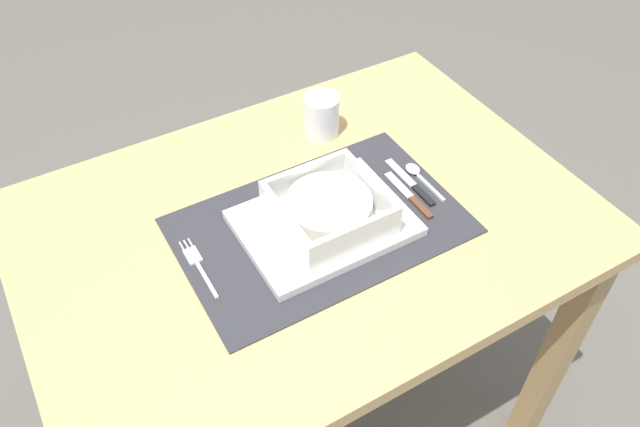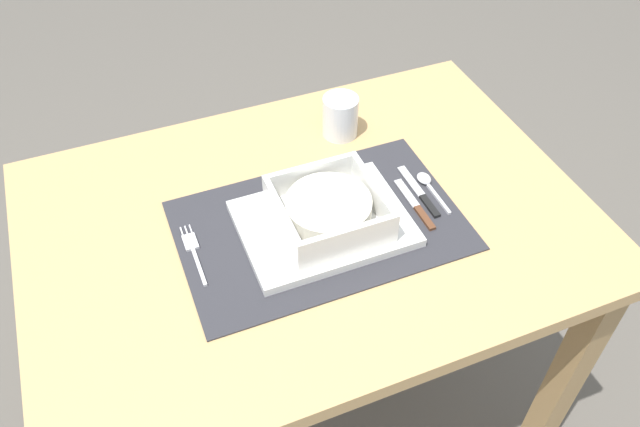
{
  "view_description": "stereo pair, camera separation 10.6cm",
  "coord_description": "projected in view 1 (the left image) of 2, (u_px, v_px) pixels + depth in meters",
  "views": [
    {
      "loc": [
        -0.36,
        -0.67,
        1.52
      ],
      "look_at": [
        0.01,
        -0.03,
        0.77
      ],
      "focal_mm": 35.74,
      "sensor_mm": 36.0,
      "label": 1
    },
    {
      "loc": [
        -0.27,
        -0.72,
        1.52
      ],
      "look_at": [
        0.01,
        -0.03,
        0.77
      ],
      "focal_mm": 35.74,
      "sensor_mm": 36.0,
      "label": 2
    }
  ],
  "objects": [
    {
      "name": "ground_plane",
      "position": [
        311.0,
        419.0,
        1.62
      ],
      "size": [
        6.0,
        6.0,
        0.0
      ],
      "primitive_type": "plane",
      "color": "#59544C"
    },
    {
      "name": "bread_knife",
      "position": [
        411.0,
        198.0,
        1.12
      ],
      "size": [
        0.01,
        0.13,
        0.01
      ],
      "rotation": [
        0.0,
        0.0,
        0.07
      ],
      "color": "#59331E",
      "rests_on": "placemat"
    },
    {
      "name": "serving_plate",
      "position": [
        324.0,
        223.0,
        1.07
      ],
      "size": [
        0.28,
        0.21,
        0.02
      ],
      "primitive_type": "cube",
      "color": "white",
      "rests_on": "placemat"
    },
    {
      "name": "porridge_bowl",
      "position": [
        329.0,
        209.0,
        1.05
      ],
      "size": [
        0.17,
        0.17,
        0.06
      ],
      "color": "white",
      "rests_on": "serving_plate"
    },
    {
      "name": "spoon",
      "position": [
        416.0,
        173.0,
        1.16
      ],
      "size": [
        0.02,
        0.11,
        0.01
      ],
      "rotation": [
        0.0,
        0.0,
        0.08
      ],
      "color": "silver",
      "rests_on": "placemat"
    },
    {
      "name": "butter_knife",
      "position": [
        413.0,
        185.0,
        1.14
      ],
      "size": [
        0.01,
        0.14,
        0.01
      ],
      "rotation": [
        0.0,
        0.0,
        -0.03
      ],
      "color": "black",
      "rests_on": "placemat"
    },
    {
      "name": "drinking_glass",
      "position": [
        322.0,
        117.0,
        1.23
      ],
      "size": [
        0.07,
        0.07,
        0.08
      ],
      "color": "white",
      "rests_on": "dining_table"
    },
    {
      "name": "placemat",
      "position": [
        320.0,
        225.0,
        1.08
      ],
      "size": [
        0.48,
        0.31,
        0.0
      ],
      "primitive_type": "cube",
      "color": "#2D2D33",
      "rests_on": "dining_table"
    },
    {
      "name": "dining_table",
      "position": [
        307.0,
        260.0,
        1.17
      ],
      "size": [
        0.96,
        0.68,
        0.74
      ],
      "color": "tan",
      "rests_on": "ground"
    },
    {
      "name": "fork",
      "position": [
        197.0,
        263.0,
        1.02
      ],
      "size": [
        0.02,
        0.14,
        0.0
      ],
      "rotation": [
        0.0,
        0.0,
        0.0
      ],
      "color": "silver",
      "rests_on": "placemat"
    }
  ]
}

